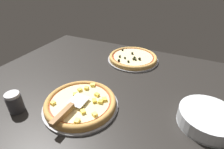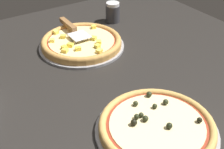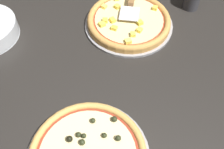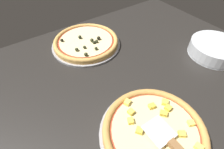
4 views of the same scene
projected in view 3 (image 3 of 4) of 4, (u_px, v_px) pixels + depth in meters
The scene contains 3 objects.
ground_plane at pixel (113, 57), 97.57cm from camera, with size 147.83×123.64×3.60cm, color black.
pizza_pan_front at pixel (129, 24), 104.74cm from camera, with size 34.95×34.95×1.00cm, color #939399.
pizza_front at pixel (129, 20), 103.09cm from camera, with size 32.85×32.85×3.62cm.
Camera 3 is at (-8.16, 62.48, 72.99)cm, focal length 42.00 mm.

